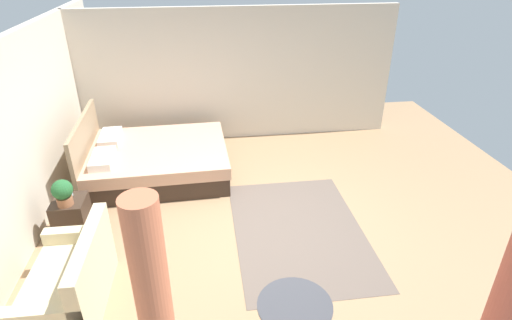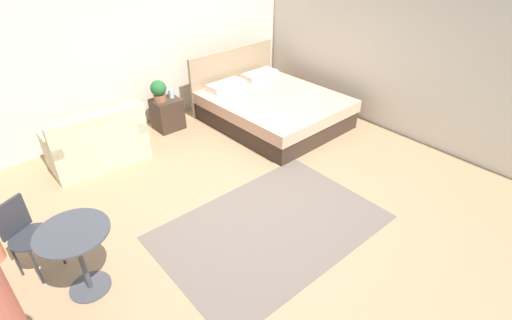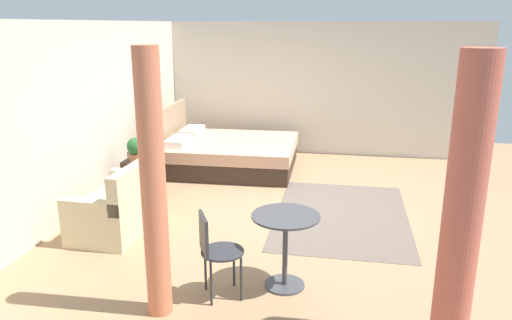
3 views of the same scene
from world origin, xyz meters
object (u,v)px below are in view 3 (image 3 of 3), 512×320
(vase, at_px, (142,152))
(cafe_chair_near_window, at_px, (214,247))
(couch, at_px, (121,206))
(nightstand, at_px, (141,176))
(bed, at_px, (226,153))
(balcony_table, at_px, (285,237))
(potted_plant, at_px, (136,149))

(vase, xyz_separation_m, cafe_chair_near_window, (-2.72, -1.87, -0.09))
(couch, distance_m, cafe_chair_near_window, 2.02)
(nightstand, bearing_deg, bed, -32.35)
(couch, relative_size, balcony_table, 1.79)
(couch, bearing_deg, balcony_table, -114.41)
(couch, height_order, nightstand, couch)
(couch, relative_size, nightstand, 2.52)
(potted_plant, distance_m, balcony_table, 3.31)
(nightstand, bearing_deg, vase, 4.23)
(nightstand, xyz_separation_m, balcony_table, (-2.29, -2.48, 0.25))
(bed, bearing_deg, nightstand, 147.65)
(vase, bearing_deg, bed, -34.80)
(bed, bearing_deg, cafe_chair_near_window, -167.48)
(couch, xyz_separation_m, vase, (1.43, 0.33, 0.30))
(bed, distance_m, potted_plant, 1.91)
(vase, bearing_deg, couch, -167.15)
(bed, relative_size, cafe_chair_near_window, 2.80)
(couch, xyz_separation_m, potted_plant, (1.21, 0.32, 0.42))
(couch, relative_size, cafe_chair_near_window, 1.61)
(balcony_table, bearing_deg, bed, 21.90)
(balcony_table, bearing_deg, cafe_chair_near_window, 116.89)
(bed, height_order, couch, bed)
(nightstand, bearing_deg, cafe_chair_near_window, -144.42)
(nightstand, relative_size, cafe_chair_near_window, 0.64)
(potted_plant, xyz_separation_m, balcony_table, (-2.19, -2.48, -0.20))
(nightstand, bearing_deg, balcony_table, -132.79)
(couch, height_order, cafe_chair_near_window, couch)
(potted_plant, bearing_deg, cafe_chair_near_window, -143.36)
(balcony_table, height_order, cafe_chair_near_window, cafe_chair_near_window)
(nightstand, distance_m, balcony_table, 3.39)
(cafe_chair_near_window, bearing_deg, vase, 34.50)
(nightstand, xyz_separation_m, cafe_chair_near_window, (-2.60, -1.86, 0.24))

